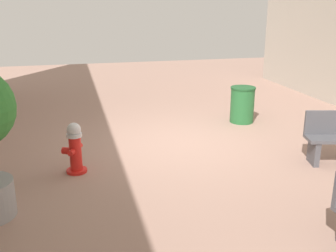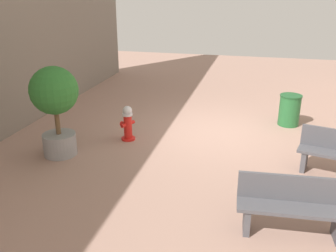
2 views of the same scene
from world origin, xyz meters
The scene contains 5 objects.
ground_plane centered at (0.00, 0.00, 0.00)m, with size 23.40×23.40×0.00m, color #9E7A6B.
fire_hydrant centered at (2.09, 1.05, 0.45)m, with size 0.41×0.43×0.89m.
bench_far centered at (-1.71, 4.03, 0.50)m, with size 1.75×0.56×0.95m.
planter_tree centered at (3.32, 2.28, 1.29)m, with size 1.07×1.07×2.08m.
trash_bin centered at (-1.93, -1.04, 0.44)m, with size 0.60×0.60×0.87m.
Camera 2 is at (-1.02, 9.31, 3.71)m, focal length 39.69 mm.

